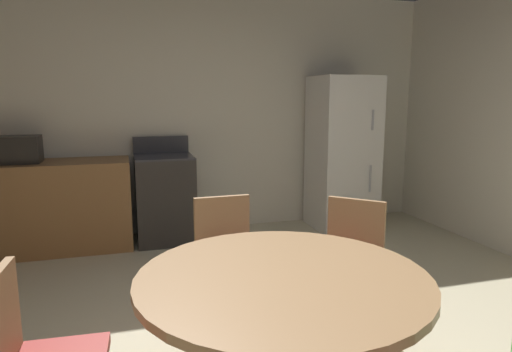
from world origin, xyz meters
The scene contains 8 objects.
wall_back centered at (0.00, 3.11, 1.35)m, with size 5.89×0.12×2.70m, color silver.
kitchen_counter centered at (-1.69, 2.71, 0.45)m, with size 1.91×0.60×0.90m, color olive.
oven_range centered at (-0.38, 2.72, 0.47)m, with size 0.60×0.60×1.10m.
refrigerator centered at (1.67, 2.66, 0.88)m, with size 0.68×0.68×1.76m.
microwave centered at (-1.77, 2.71, 1.03)m, with size 0.44×0.32×0.26m, color black.
dining_table centered at (-0.13, -0.29, 0.61)m, with size 1.30×1.30×0.76m.
chair_north centered at (-0.15, 0.73, 0.50)m, with size 0.41×0.41×0.87m.
chair_northeast centered at (0.59, 0.44, 0.50)m, with size 0.57×0.57×0.87m.
Camera 1 is at (-0.77, -2.06, 1.53)m, focal length 31.67 mm.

